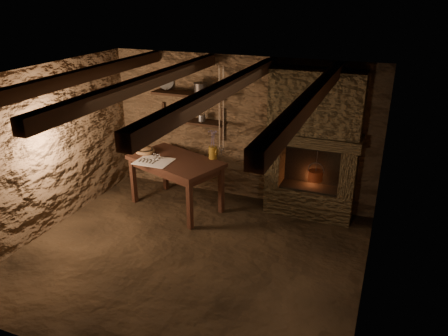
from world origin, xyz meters
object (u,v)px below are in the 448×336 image
at_px(iron_stockpot, 201,89).
at_px(red_pot, 316,175).
at_px(work_table, 176,182).
at_px(wooden_bowl, 145,151).
at_px(stoneware_jug, 213,147).

height_order(iron_stockpot, red_pot, iron_stockpot).
bearing_deg(work_table, wooden_bowl, -165.65).
bearing_deg(iron_stockpot, work_table, -105.90).
bearing_deg(stoneware_jug, wooden_bowl, 167.86).
bearing_deg(work_table, red_pot, 33.26).
height_order(wooden_bowl, iron_stockpot, iron_stockpot).
bearing_deg(red_pot, iron_stockpot, 176.49).
distance_m(stoneware_jug, wooden_bowl, 1.16).
bearing_deg(wooden_bowl, stoneware_jug, 9.78).
distance_m(work_table, red_pot, 2.21).
relative_size(iron_stockpot, red_pot, 0.41).
xyz_separation_m(work_table, iron_stockpot, (0.18, 0.63, 1.40)).
bearing_deg(stoneware_jug, iron_stockpot, 111.83).
xyz_separation_m(stoneware_jug, iron_stockpot, (-0.37, 0.38, 0.81)).
height_order(wooden_bowl, red_pot, red_pot).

